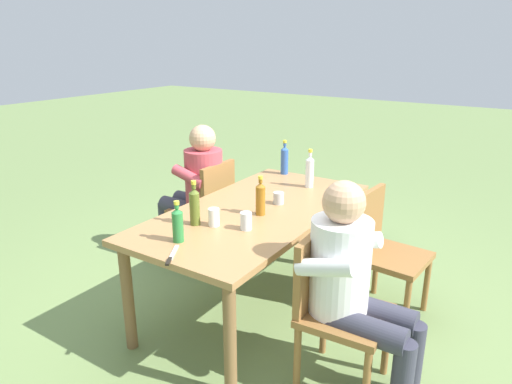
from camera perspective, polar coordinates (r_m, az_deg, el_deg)
The scene contains 17 objects.
ground_plane at distance 3.48m, azimuth -0.00°, elevation -13.61°, with size 24.00×24.00×0.00m, color #6B844C.
dining_table at distance 3.18m, azimuth -0.00°, elevation -3.46°, with size 1.84×0.93×0.74m.
chair_near_left at distance 2.60m, azimuth 9.35°, elevation -13.26°, with size 0.46×0.46×0.87m.
chair_far_right at distance 3.97m, azimuth -5.98°, elevation -1.64°, with size 0.44×0.44×0.87m.
chair_near_right at distance 3.31m, azimuth 15.35°, elevation -6.51°, with size 0.48×0.48×0.87m.
person_in_white_shirt at distance 2.49m, azimuth 11.93°, elevation -10.56°, with size 0.47×0.62×1.18m.
person_in_plaid_shirt at distance 3.99m, azimuth -7.29°, elevation 0.91°, with size 0.47×0.62×1.18m.
bottle_amber at distance 3.01m, azimuth 0.56°, elevation -0.75°, with size 0.06×0.06×0.27m.
bottle_blue at distance 3.94m, azimuth 3.54°, elevation 4.03°, with size 0.06×0.06×0.29m.
bottle_clear at distance 3.59m, azimuth 6.64°, elevation 2.60°, with size 0.06×0.06×0.30m.
bottle_olive at distance 2.87m, azimuth -7.60°, elevation -1.70°, with size 0.06×0.06×0.28m.
bottle_green at distance 2.65m, azimuth -9.65°, elevation -3.95°, with size 0.06×0.06×0.24m.
cup_white at distance 2.86m, azimuth -5.23°, elevation -3.11°, with size 0.07×0.07×0.11m, color white.
cup_steel at distance 3.23m, azimuth 2.81°, elevation -0.76°, with size 0.08×0.08×0.08m, color #B2B7BC.
cup_glass at distance 2.80m, azimuth -1.24°, elevation -3.60°, with size 0.07×0.07×0.11m, color silver.
table_knife at distance 2.51m, azimuth -10.41°, elevation -7.83°, with size 0.22×0.14×0.01m.
backpack_by_near_side at distance 4.38m, azimuth 12.93°, elevation -4.00°, with size 0.33×0.24×0.44m.
Camera 1 is at (-2.47, -1.61, 1.84)m, focal length 32.38 mm.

